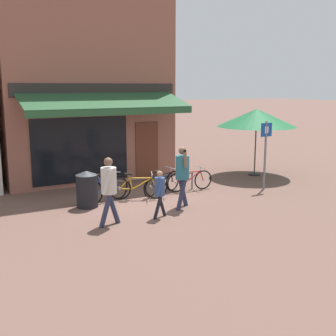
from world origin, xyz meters
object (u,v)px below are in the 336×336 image
bicycle_black (162,183)px  parking_sign (265,148)px  pedestrian_adult (182,171)px  pedestrian_child (160,189)px  pedestrian_second_adult (109,184)px  bicycle_blue (106,189)px  cafe_parasol (257,118)px  bicycle_orange (138,187)px  bicycle_red (190,180)px  litter_bin (87,189)px

bicycle_black → parking_sign: (3.27, -1.07, 1.03)m
bicycle_black → pedestrian_adult: pedestrian_adult is taller
pedestrian_child → pedestrian_second_adult: pedestrian_second_adult is taller
bicycle_blue → bicycle_black: 1.90m
cafe_parasol → bicycle_orange: bearing=-168.8°
bicycle_red → litter_bin: bearing=-173.3°
bicycle_red → pedestrian_second_adult: pedestrian_second_adult is taller
pedestrian_second_adult → parking_sign: bearing=-162.3°
bicycle_black → litter_bin: (-2.54, -0.27, 0.16)m
bicycle_orange → parking_sign: size_ratio=0.73×
bicycle_blue → bicycle_black: size_ratio=1.01×
bicycle_red → pedestrian_child: 3.03m
pedestrian_adult → pedestrian_second_adult: bearing=-0.2°
bicycle_black → bicycle_red: 0.99m
pedestrian_adult → parking_sign: parking_sign is taller
bicycle_orange → pedestrian_adult: bearing=-39.7°
bicycle_blue → litter_bin: litter_bin is taller
bicycle_black → litter_bin: litter_bin is taller
pedestrian_second_adult → pedestrian_adult: bearing=-161.2°
bicycle_blue → parking_sign: bearing=-31.2°
pedestrian_adult → litter_bin: 2.74m
bicycle_blue → pedestrian_child: (0.71, -2.08, 0.36)m
bicycle_black → bicycle_red: bicycle_black is taller
bicycle_black → cafe_parasol: 4.95m
pedestrian_child → cafe_parasol: size_ratio=0.42×
bicycle_blue → bicycle_red: bicycle_blue is taller
bicycle_red → cafe_parasol: cafe_parasol is taller
bicycle_black → pedestrian_adult: (-0.22, -1.63, 0.71)m
pedestrian_adult → pedestrian_child: pedestrian_adult is taller
bicycle_black → pedestrian_child: 2.46m
bicycle_red → parking_sign: parking_sign is taller
parking_sign → bicycle_blue: bearing=168.7°
pedestrian_child → bicycle_orange: bearing=-91.3°
bicycle_black → cafe_parasol: (4.51, 0.88, 1.84)m
bicycle_orange → litter_bin: size_ratio=1.57×
parking_sign → bicycle_orange: bearing=168.2°
bicycle_red → parking_sign: (2.28, -1.01, 1.04)m
bicycle_blue → bicycle_black: bearing=-18.8°
bicycle_black → bicycle_red: bearing=-25.3°
pedestrian_child → litter_bin: (-1.35, 1.85, -0.23)m
litter_bin → bicycle_black: bearing=6.0°
pedestrian_adult → pedestrian_second_adult: pedestrian_adult is taller
bicycle_black → cafe_parasol: size_ratio=0.55×
pedestrian_child → bicycle_red: bearing=-130.4°
cafe_parasol → parking_sign: bearing=-122.5°
cafe_parasol → bicycle_black: bearing=-168.9°
pedestrian_adult → cafe_parasol: 5.47m
pedestrian_child → pedestrian_second_adult: (-1.37, 0.04, 0.27)m
bicycle_red → bicycle_blue: bearing=-177.1°
bicycle_orange → pedestrian_second_adult: size_ratio=0.96×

